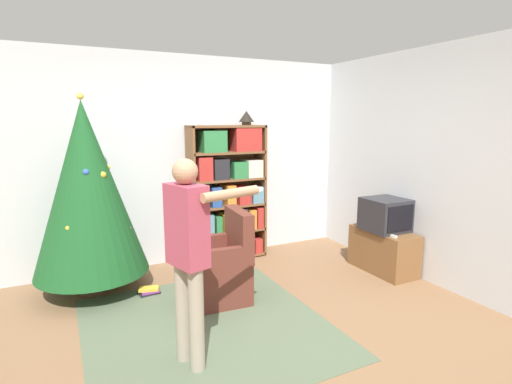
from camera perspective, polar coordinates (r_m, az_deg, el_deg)
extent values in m
plane|color=#846042|center=(3.61, -0.99, -19.83)|extent=(14.00, 14.00, 0.00)
cube|color=silver|center=(5.15, -11.29, 4.39)|extent=(8.00, 0.10, 2.60)
cube|color=silver|center=(4.69, 26.13, 2.97)|extent=(0.10, 8.00, 2.60)
cube|color=#56664C|center=(3.76, -7.05, -18.52)|extent=(2.04, 2.15, 0.01)
cube|color=brown|center=(5.02, -9.21, -0.64)|extent=(0.03, 0.33, 1.74)
cube|color=brown|center=(5.38, 0.63, 0.22)|extent=(0.03, 0.33, 1.74)
cube|color=brown|center=(5.09, -4.24, 9.32)|extent=(0.99, 0.33, 0.03)
cube|color=brown|center=(5.32, -4.77, 0.08)|extent=(0.99, 0.01, 1.74)
cube|color=brown|center=(5.40, -4.00, -9.02)|extent=(0.96, 0.33, 0.03)
cube|color=beige|center=(5.19, -7.90, -8.26)|extent=(0.13, 0.25, 0.25)
cube|color=#B22D28|center=(5.25, -6.22, -8.03)|extent=(0.10, 0.27, 0.25)
cube|color=orange|center=(5.31, -4.63, -7.74)|extent=(0.11, 0.30, 0.25)
cube|color=gold|center=(5.36, -3.22, -7.46)|extent=(0.12, 0.30, 0.27)
cube|color=#5B899E|center=(5.41, -1.66, -7.70)|extent=(0.11, 0.25, 0.19)
cube|color=#B22D28|center=(5.49, -0.16, -7.43)|extent=(0.10, 0.27, 0.19)
cube|color=brown|center=(5.29, -4.05, -5.51)|extent=(0.96, 0.33, 0.03)
cube|color=orange|center=(5.08, -8.24, -4.68)|extent=(0.09, 0.24, 0.24)
cube|color=#5B899E|center=(5.13, -6.86, -4.45)|extent=(0.08, 0.27, 0.25)
cube|color=#2D7A42|center=(5.18, -5.76, -4.48)|extent=(0.08, 0.29, 0.22)
cube|color=gold|center=(5.20, -4.43, -4.35)|extent=(0.10, 0.24, 0.22)
cube|color=beige|center=(5.25, -3.42, -3.88)|extent=(0.09, 0.28, 0.28)
cube|color=#232328|center=(5.31, -2.19, -3.72)|extent=(0.08, 0.29, 0.28)
cube|color=orange|center=(5.34, -0.91, -3.77)|extent=(0.10, 0.25, 0.26)
cube|color=#B22D28|center=(5.40, 0.00, -3.47)|extent=(0.08, 0.30, 0.28)
cube|color=brown|center=(5.21, -4.10, -1.89)|extent=(0.96, 0.33, 0.03)
cube|color=#2D7A42|center=(5.03, -7.99, -0.66)|extent=(0.15, 0.29, 0.27)
cube|color=#284C93|center=(5.09, -6.07, -0.60)|extent=(0.13, 0.28, 0.25)
cube|color=orange|center=(5.17, -4.09, -0.33)|extent=(0.12, 0.31, 0.26)
cube|color=#B22D28|center=(5.25, -2.15, -0.33)|extent=(0.16, 0.30, 0.23)
cube|color=#5B899E|center=(5.30, -0.19, -0.31)|extent=(0.15, 0.25, 0.21)
cube|color=brown|center=(5.15, -4.14, 1.84)|extent=(0.96, 0.33, 0.03)
cube|color=#B22D28|center=(4.99, -7.64, 3.36)|extent=(0.18, 0.29, 0.29)
cube|color=#232328|center=(5.04, -5.28, 3.28)|extent=(0.20, 0.23, 0.26)
cube|color=#2D7A42|center=(5.14, -2.59, 3.19)|extent=(0.20, 0.23, 0.21)
cube|color=beige|center=(5.25, -0.67, 3.43)|extent=(0.21, 0.29, 0.22)
cube|color=brown|center=(5.11, -4.19, 5.65)|extent=(0.96, 0.33, 0.03)
cube|color=#2D7A42|center=(5.00, -6.29, 7.21)|extent=(0.30, 0.28, 0.26)
cube|color=#B22D28|center=(5.15, -1.48, 7.49)|extent=(0.35, 0.23, 0.29)
cube|color=brown|center=(5.11, 17.73, -7.97)|extent=(0.40, 0.82, 0.51)
cube|color=#28282D|center=(4.99, 18.01, -3.08)|extent=(0.46, 0.46, 0.39)
cube|color=black|center=(4.83, 19.94, -3.62)|extent=(0.38, 0.01, 0.30)
cube|color=white|center=(4.78, 18.89, -5.93)|extent=(0.04, 0.12, 0.02)
cylinder|color=#4C3323|center=(4.73, -22.05, -12.39)|extent=(0.36, 0.36, 0.10)
cylinder|color=brown|center=(4.69, -22.15, -11.14)|extent=(0.08, 0.08, 0.12)
cone|color=#195123|center=(4.44, -22.97, 0.44)|extent=(1.15, 1.15, 1.79)
sphere|color=#335BB2|center=(4.49, -28.05, -7.31)|extent=(0.04, 0.04, 0.04)
sphere|color=gold|center=(4.44, -20.47, 3.31)|extent=(0.06, 0.06, 0.06)
sphere|color=#335BB2|center=(4.20, -23.14, 2.63)|extent=(0.06, 0.06, 0.06)
sphere|color=gold|center=(4.80, -21.01, -1.82)|extent=(0.05, 0.05, 0.05)
sphere|color=#B74C93|center=(4.40, -17.69, -4.93)|extent=(0.04, 0.04, 0.04)
sphere|color=gold|center=(4.20, -25.25, -4.69)|extent=(0.05, 0.05, 0.05)
sphere|color=gold|center=(4.26, -21.04, 2.30)|extent=(0.07, 0.07, 0.07)
sphere|color=#E5CC4C|center=(4.39, -23.83, 12.42)|extent=(0.07, 0.07, 0.07)
cube|color=brown|center=(4.15, -5.46, -12.45)|extent=(0.60, 0.60, 0.42)
cube|color=brown|center=(4.07, -2.46, -6.02)|extent=(0.16, 0.57, 0.50)
cube|color=brown|center=(4.26, -6.50, -7.42)|extent=(0.51, 0.11, 0.20)
cube|color=brown|center=(3.83, -4.46, -9.47)|extent=(0.51, 0.11, 0.20)
cylinder|color=#9E937F|center=(3.18, -10.40, -16.41)|extent=(0.11, 0.11, 0.78)
cylinder|color=#9E937F|center=(3.05, -8.48, -17.62)|extent=(0.11, 0.11, 0.78)
cube|color=#AD4256|center=(2.86, -9.87, -4.71)|extent=(0.26, 0.36, 0.59)
cylinder|color=tan|center=(3.04, -11.92, -4.50)|extent=(0.07, 0.07, 0.47)
cylinder|color=tan|center=(2.80, -3.64, -0.26)|extent=(0.48, 0.20, 0.07)
cube|color=white|center=(2.95, -0.03, 0.32)|extent=(0.12, 0.07, 0.03)
sphere|color=tan|center=(2.79, -10.11, 2.91)|extent=(0.18, 0.18, 0.18)
cylinder|color=#473828|center=(5.21, -1.37, 9.75)|extent=(0.12, 0.12, 0.04)
cone|color=black|center=(5.21, -1.38, 10.74)|extent=(0.20, 0.20, 0.14)
cube|color=#232328|center=(4.48, -15.02, -13.76)|extent=(0.23, 0.16, 0.02)
cube|color=#843889|center=(4.48, -14.87, -13.47)|extent=(0.19, 0.15, 0.02)
cube|color=gold|center=(4.46, -15.07, -13.21)|extent=(0.22, 0.16, 0.03)
cube|color=#843889|center=(3.74, -8.99, -18.60)|extent=(0.16, 0.13, 0.03)
cube|color=#843889|center=(3.72, -9.19, -18.22)|extent=(0.20, 0.17, 0.03)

